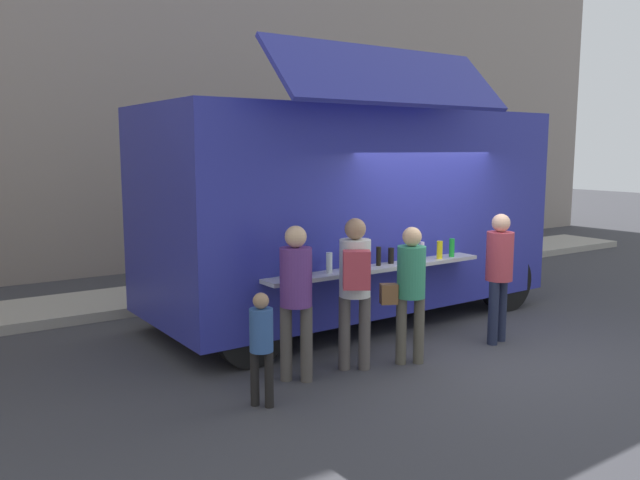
{
  "coord_description": "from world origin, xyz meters",
  "views": [
    {
      "loc": [
        -5.98,
        -5.62,
        2.55
      ],
      "look_at": [
        -1.2,
        1.61,
        1.3
      ],
      "focal_mm": 35.7,
      "sensor_mm": 36.0,
      "label": 1
    }
  ],
  "objects_px": {
    "trash_bin": "(429,249)",
    "customer_extra_browsing": "(499,266)",
    "customer_mid_with_backpack": "(355,279)",
    "customer_front_ordering": "(410,283)",
    "customer_rear_waiting": "(296,289)",
    "child_near_queue": "(261,339)",
    "food_truck_main": "(351,207)"
  },
  "relations": [
    {
      "from": "food_truck_main",
      "to": "customer_front_ordering",
      "type": "relative_size",
      "value": 3.7
    },
    {
      "from": "food_truck_main",
      "to": "customer_extra_browsing",
      "type": "height_order",
      "value": "food_truck_main"
    },
    {
      "from": "trash_bin",
      "to": "customer_mid_with_backpack",
      "type": "distance_m",
      "value": 6.69
    },
    {
      "from": "food_truck_main",
      "to": "child_near_queue",
      "type": "xyz_separation_m",
      "value": [
        -2.74,
        -2.25,
        -0.99
      ]
    },
    {
      "from": "child_near_queue",
      "to": "customer_front_ordering",
      "type": "bearing_deg",
      "value": -35.23
    },
    {
      "from": "customer_front_ordering",
      "to": "customer_mid_with_backpack",
      "type": "bearing_deg",
      "value": 102.76
    },
    {
      "from": "customer_mid_with_backpack",
      "to": "customer_extra_browsing",
      "type": "distance_m",
      "value": 2.22
    },
    {
      "from": "trash_bin",
      "to": "child_near_queue",
      "type": "distance_m",
      "value": 7.96
    },
    {
      "from": "trash_bin",
      "to": "customer_extra_browsing",
      "type": "distance_m",
      "value": 5.33
    },
    {
      "from": "customer_extra_browsing",
      "to": "trash_bin",
      "type": "bearing_deg",
      "value": -46.63
    },
    {
      "from": "customer_rear_waiting",
      "to": "customer_extra_browsing",
      "type": "relative_size",
      "value": 1.01
    },
    {
      "from": "food_truck_main",
      "to": "customer_front_ordering",
      "type": "bearing_deg",
      "value": -109.35
    },
    {
      "from": "customer_front_ordering",
      "to": "customer_extra_browsing",
      "type": "relative_size",
      "value": 0.96
    },
    {
      "from": "customer_rear_waiting",
      "to": "trash_bin",
      "type": "bearing_deg",
      "value": -12.12
    },
    {
      "from": "food_truck_main",
      "to": "customer_rear_waiting",
      "type": "distance_m",
      "value": 2.85
    },
    {
      "from": "food_truck_main",
      "to": "child_near_queue",
      "type": "relative_size",
      "value": 5.26
    },
    {
      "from": "customer_front_ordering",
      "to": "child_near_queue",
      "type": "height_order",
      "value": "customer_front_ordering"
    },
    {
      "from": "customer_extra_browsing",
      "to": "food_truck_main",
      "type": "bearing_deg",
      "value": 9.03
    },
    {
      "from": "food_truck_main",
      "to": "customer_rear_waiting",
      "type": "xyz_separation_m",
      "value": [
        -2.08,
        -1.84,
        -0.65
      ]
    },
    {
      "from": "child_near_queue",
      "to": "food_truck_main",
      "type": "bearing_deg",
      "value": -0.31
    },
    {
      "from": "trash_bin",
      "to": "customer_extra_browsing",
      "type": "relative_size",
      "value": 0.5
    },
    {
      "from": "trash_bin",
      "to": "customer_mid_with_backpack",
      "type": "relative_size",
      "value": 0.48
    },
    {
      "from": "trash_bin",
      "to": "customer_mid_with_backpack",
      "type": "height_order",
      "value": "customer_mid_with_backpack"
    },
    {
      "from": "customer_mid_with_backpack",
      "to": "child_near_queue",
      "type": "relative_size",
      "value": 1.53
    },
    {
      "from": "customer_rear_waiting",
      "to": "child_near_queue",
      "type": "height_order",
      "value": "customer_rear_waiting"
    },
    {
      "from": "food_truck_main",
      "to": "customer_extra_browsing",
      "type": "relative_size",
      "value": 3.55
    },
    {
      "from": "customer_front_ordering",
      "to": "customer_rear_waiting",
      "type": "height_order",
      "value": "customer_rear_waiting"
    },
    {
      "from": "food_truck_main",
      "to": "customer_mid_with_backpack",
      "type": "xyz_separation_m",
      "value": [
        -1.35,
        -1.93,
        -0.6
      ]
    },
    {
      "from": "child_near_queue",
      "to": "customer_extra_browsing",
      "type": "bearing_deg",
      "value": -37.41
    },
    {
      "from": "customer_mid_with_backpack",
      "to": "customer_front_ordering",
      "type": "bearing_deg",
      "value": -70.18
    },
    {
      "from": "trash_bin",
      "to": "child_near_queue",
      "type": "height_order",
      "value": "child_near_queue"
    },
    {
      "from": "customer_mid_with_backpack",
      "to": "child_near_queue",
      "type": "height_order",
      "value": "customer_mid_with_backpack"
    }
  ]
}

